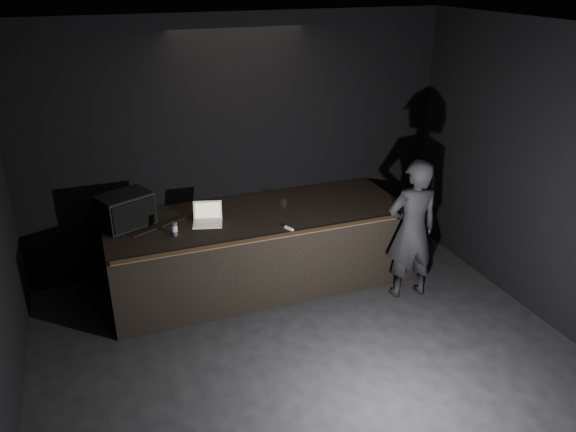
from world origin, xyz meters
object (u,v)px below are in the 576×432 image
(stage_riser, at_px, (259,248))
(laptop, at_px, (208,218))
(stage_monitor, at_px, (126,210))
(beer_can, at_px, (175,229))
(person, at_px, (412,230))

(stage_riser, distance_m, laptop, 0.89)
(stage_riser, xyz_separation_m, stage_monitor, (-1.67, 0.28, 0.71))
(stage_monitor, bearing_deg, beer_can, -68.24)
(stage_riser, height_order, laptop, laptop)
(laptop, relative_size, beer_can, 2.52)
(person, bearing_deg, beer_can, -9.74)
(stage_riser, distance_m, stage_monitor, 1.83)
(person, bearing_deg, stage_monitor, -15.30)
(laptop, bearing_deg, stage_riser, 15.62)
(laptop, height_order, person, person)
(stage_riser, distance_m, person, 2.06)
(stage_monitor, xyz_separation_m, person, (3.40, -1.31, -0.26))
(laptop, relative_size, person, 0.23)
(beer_can, bearing_deg, person, -15.47)
(stage_riser, bearing_deg, stage_monitor, 170.41)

